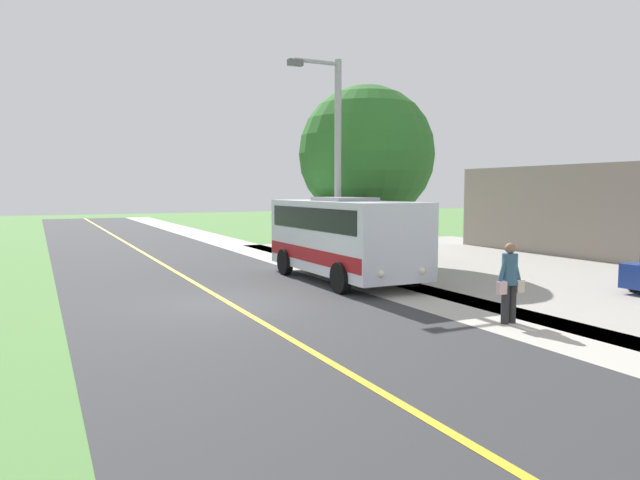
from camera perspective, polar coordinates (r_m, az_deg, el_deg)
The scene contains 8 objects.
ground_plane at distance 15.41m, azimuth -8.97°, elevation -6.19°, with size 120.00×120.00×0.00m, color #548442.
road_surface at distance 15.41m, azimuth -8.97°, elevation -6.18°, with size 8.00×100.00×0.01m, color #333335.
sidewalk at distance 17.62m, azimuth 7.46°, elevation -4.75°, with size 2.40×100.00×0.01m, color #B2ADA3.
road_centre_line at distance 15.40m, azimuth -8.97°, elevation -6.16°, with size 0.16×100.00×0.00m, color gold.
shuttle_bus_front at distance 18.82m, azimuth 2.40°, elevation 0.52°, with size 2.72×6.75×2.73m.
pedestrian_with_bags at distance 13.48m, azimuth 18.19°, elevation -3.78°, with size 0.72×0.34×1.80m.
street_light_pole at distance 20.13m, azimuth 1.44°, elevation 8.20°, with size 1.97×0.24×7.40m.
tree_curbside at distance 23.22m, azimuth 4.60°, elevation 8.41°, with size 5.40×5.40×7.07m.
Camera 1 is at (4.44, 14.45, 2.97)m, focal length 32.43 mm.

